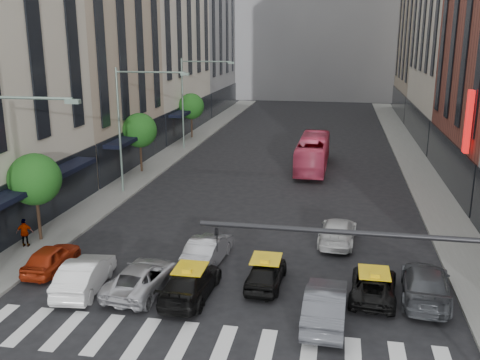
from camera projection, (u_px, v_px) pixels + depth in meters
The scene contains 24 objects.
sidewalk_left at pixel (160, 162), 49.20m from camera, with size 3.00×96.00×0.15m, color slate.
sidewalk_right at pixel (420, 173), 45.16m from camera, with size 3.00×96.00×0.15m, color slate.
building_left_b at pixel (85, 27), 45.15m from camera, with size 8.00×16.00×24.00m, color tan.
building_left_d at pixel (197, 10), 79.49m from camera, with size 8.00×18.00×30.00m, color gray.
building_right_d at pixel (436, 15), 73.77m from camera, with size 8.00×18.00×28.00m, color tan.
tree_near at pixel (35, 179), 29.34m from camera, with size 2.88×2.88×4.95m.
tree_mid at pixel (140, 130), 44.52m from camera, with size 2.88×2.88×4.95m.
tree_far at pixel (191, 106), 59.71m from camera, with size 2.88×2.88×4.95m.
streetlamp_mid at pixel (131, 114), 37.93m from camera, with size 5.38×0.25×9.00m.
streetlamp_far at pixel (192, 92), 53.12m from camera, with size 5.38×0.25×9.00m.
traffic_signal at pixel (445, 282), 15.25m from camera, with size 10.10×0.20×6.00m.
liberty_sign at pixel (468, 122), 33.92m from camera, with size 0.30×0.70×4.00m.
car_red at pixel (51, 258), 26.44m from camera, with size 1.56×3.87×1.32m, color #9A270E.
car_white_front at pixel (85, 275), 24.37m from camera, with size 1.58×4.52×1.49m, color silver.
car_silver at pixel (143, 277), 24.28m from camera, with size 2.20×4.77×1.33m, color #ADADB3.
taxi_left at pixel (191, 283), 23.71m from camera, with size 1.91×4.71×1.37m, color black.
taxi_center at pixel (266, 272), 24.79m from camera, with size 1.57×3.89×1.33m, color black.
car_grey_mid at pixel (325, 304), 21.62m from camera, with size 1.63×4.68×1.54m, color #484A51.
taxi_right at pixel (373, 285), 23.69m from camera, with size 1.95×4.22×1.17m, color black.
car_grey_curb at pixel (426, 284), 23.50m from camera, with size 2.05×5.04×1.46m, color #414449.
car_row2_left at pixel (208, 249), 27.31m from camera, with size 1.53×4.39×1.45m, color #929397.
car_row2_right at pixel (338, 231), 29.97m from camera, with size 1.91×4.69×1.36m, color silver.
bus at pixel (313, 153), 46.39m from camera, with size 2.41×10.28×2.86m, color #D13D5F.
pedestrian_far at pixel (25, 233), 29.01m from camera, with size 0.92×0.38×1.58m, color gray.
Camera 1 is at (4.46, -15.80, 11.28)m, focal length 40.00 mm.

